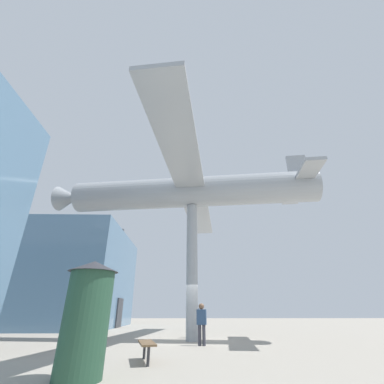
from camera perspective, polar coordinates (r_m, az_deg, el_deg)
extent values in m
plane|color=gray|center=(13.91, 0.00, -30.27)|extent=(80.00, 80.00, 0.00)
cube|color=slate|center=(28.06, -30.61, -16.12)|extent=(11.92, 14.75, 7.99)
cube|color=#383A3F|center=(28.79, -28.76, -7.77)|extent=(0.36, 14.01, 0.60)
cube|color=#383A3F|center=(25.30, -15.85, -24.39)|extent=(1.80, 0.12, 2.30)
cylinder|color=#999EA3|center=(14.00, 0.00, -16.23)|extent=(0.59, 0.59, 6.83)
cylinder|color=#93999E|center=(15.26, 0.00, 0.00)|extent=(3.78, 14.32, 1.80)
cube|color=#93999E|center=(15.26, 0.00, 0.00)|extent=(17.53, 4.08, 0.18)
cube|color=#93999E|center=(15.91, 22.98, 1.55)|extent=(5.68, 1.78, 0.18)
cube|color=#93999E|center=(16.34, 22.42, 4.62)|extent=(0.33, 1.11, 1.86)
cone|color=#93999E|center=(17.85, -25.68, -1.23)|extent=(1.70, 1.56, 1.53)
sphere|color=black|center=(18.32, -27.96, -1.33)|extent=(0.44, 0.44, 0.44)
cylinder|color=#4C4238|center=(15.45, 0.46, -28.23)|extent=(0.14, 0.14, 0.80)
cylinder|color=#4C4238|center=(15.58, 0.97, -28.20)|extent=(0.14, 0.14, 0.80)
cube|color=navy|center=(15.49, 0.70, -25.59)|extent=(0.44, 0.44, 0.62)
sphere|color=beige|center=(15.49, 0.69, -23.98)|extent=(0.25, 0.25, 0.25)
cylinder|color=#383842|center=(12.22, 1.71, -29.21)|extent=(0.14, 0.14, 0.77)
cylinder|color=#383842|center=(12.19, 2.67, -29.20)|extent=(0.14, 0.14, 0.77)
cube|color=navy|center=(12.17, 2.13, -26.01)|extent=(0.30, 0.44, 0.59)
sphere|color=brown|center=(12.17, 2.10, -24.05)|extent=(0.24, 0.24, 0.24)
cube|color=brown|center=(8.59, -10.00, -30.14)|extent=(1.49, 0.72, 0.05)
cylinder|color=#333338|center=(8.06, -9.69, -32.33)|extent=(0.08, 0.08, 0.45)
cylinder|color=#333338|center=(9.19, -10.54, -31.31)|extent=(0.08, 0.08, 0.45)
cylinder|color=#234733|center=(6.79, -22.52, -25.19)|extent=(1.00, 1.00, 2.16)
cone|color=#2D2D33|center=(6.85, -20.85, -15.21)|extent=(1.15, 1.15, 0.25)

